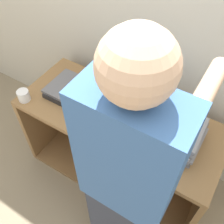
% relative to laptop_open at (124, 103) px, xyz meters
% --- Properties ---
extents(ground_plane, '(12.00, 12.00, 0.00)m').
position_rel_laptop_open_xyz_m(ground_plane, '(0.00, -0.36, -0.78)').
color(ground_plane, gray).
extents(wall_back, '(8.00, 0.05, 2.40)m').
position_rel_laptop_open_xyz_m(wall_back, '(0.00, 0.33, 0.42)').
color(wall_back, beige).
rests_on(wall_back, ground_plane).
extents(cart, '(1.42, 0.59, 0.73)m').
position_rel_laptop_open_xyz_m(cart, '(0.00, 0.00, -0.42)').
color(cart, olive).
rests_on(cart, ground_plane).
extents(laptop_open, '(0.34, 0.42, 0.26)m').
position_rel_laptop_open_xyz_m(laptop_open, '(0.00, 0.00, 0.00)').
color(laptop_open, gray).
rests_on(laptop_open, cart).
extents(laptop_stack_left, '(0.35, 0.29, 0.06)m').
position_rel_laptop_open_xyz_m(laptop_stack_left, '(-0.38, -0.07, -0.02)').
color(laptop_stack_left, '#232326').
rests_on(laptop_stack_left, cart).
extents(laptop_stack_right, '(0.36, 0.30, 0.15)m').
position_rel_laptop_open_xyz_m(laptop_stack_right, '(0.37, -0.07, 0.02)').
color(laptop_stack_right, gray).
rests_on(laptop_stack_right, cart).
extents(person, '(0.40, 0.53, 1.75)m').
position_rel_laptop_open_xyz_m(person, '(0.33, -0.56, 0.10)').
color(person, '#2D3342').
rests_on(person, ground_plane).
extents(mug, '(0.08, 0.08, 0.08)m').
position_rel_laptop_open_xyz_m(mug, '(-0.64, -0.29, -0.01)').
color(mug, white).
rests_on(mug, cart).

